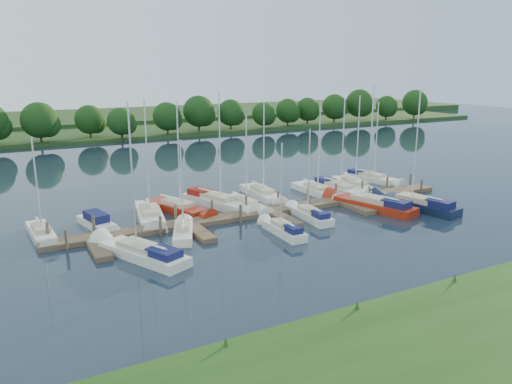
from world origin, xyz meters
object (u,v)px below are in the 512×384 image
motorboat (98,224)px  sailboat_s_2 (283,230)px  sailboat_n_0 (42,234)px  sailboat_n_5 (245,205)px  dock (273,213)px

motorboat → sailboat_s_2: size_ratio=0.74×
motorboat → sailboat_s_2: 15.72m
sailboat_n_0 → sailboat_n_5: 18.21m
dock → sailboat_n_5: (-1.15, 3.29, 0.07)m
dock → sailboat_s_2: size_ratio=5.13×
dock → sailboat_n_5: size_ratio=4.33×
dock → sailboat_n_0: 19.65m
sailboat_n_0 → sailboat_s_2: sailboat_n_0 is taller
motorboat → dock: bearing=153.6°
dock → sailboat_s_2: bearing=-111.1°
motorboat → sailboat_s_2: bearing=133.7°
dock → sailboat_n_0: size_ratio=4.74×
sailboat_n_5 → sailboat_s_2: bearing=79.9°
dock → sailboat_n_0: sailboat_n_0 is taller
sailboat_n_5 → sailboat_s_2: sailboat_n_5 is taller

